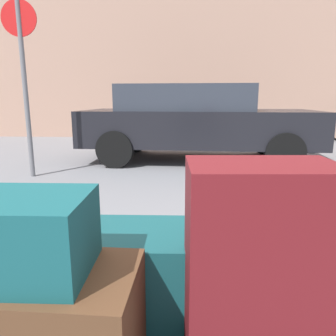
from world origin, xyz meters
TOP-DOWN VIEW (x-y plane):
  - duffel_bag_brown_front_left at (-0.33, -0.22)m, footprint 0.65×0.35m
  - duffel_bag_teal_center at (-0.16, 0.12)m, footprint 0.62×0.37m
  - suitcase_maroon_rear_left at (0.35, -0.12)m, footprint 0.45×0.29m
  - duffel_bag_teal_topmost_pile at (-0.33, -0.22)m, footprint 0.39×0.30m
  - parked_car at (0.29, 5.19)m, footprint 4.38×2.08m
  - bollard_kerb_near at (2.87, 6.19)m, footprint 0.20×0.20m
  - no_parking_sign at (-2.23, 3.68)m, footprint 0.50×0.07m

SIDE VIEW (x-z plane):
  - bollard_kerb_near at x=2.87m, z-range 0.00..0.70m
  - duffel_bag_teal_center at x=-0.16m, z-range 0.34..0.67m
  - duffel_bag_brown_front_left at x=-0.33m, z-range 0.34..0.69m
  - suitcase_maroon_rear_left at x=0.35m, z-range 0.34..0.99m
  - parked_car at x=0.29m, z-range 0.05..1.47m
  - duffel_bag_teal_topmost_pile at x=-0.33m, z-range 0.69..0.91m
  - no_parking_sign at x=-2.23m, z-range 0.29..2.82m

